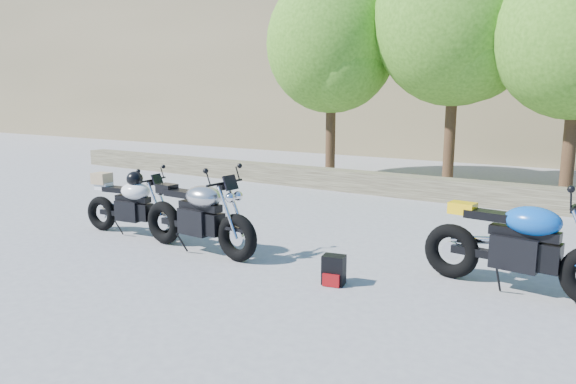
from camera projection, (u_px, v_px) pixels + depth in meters
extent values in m
plane|color=gray|center=(240.00, 249.00, 7.71)|extent=(90.00, 90.00, 0.00)
cube|color=#484130|center=(387.00, 184.00, 12.16)|extent=(22.00, 0.55, 0.50)
cylinder|color=#382314|center=(331.00, 125.00, 14.70)|extent=(0.28, 0.28, 3.02)
sphere|color=#366C18|center=(332.00, 43.00, 14.30)|extent=(3.67, 3.67, 3.67)
sphere|color=#366C18|center=(342.00, 66.00, 13.90)|extent=(2.38, 2.38, 2.38)
cylinder|color=#382314|center=(450.00, 121.00, 13.18)|extent=(0.28, 0.28, 3.36)
sphere|color=#366C18|center=(456.00, 19.00, 12.74)|extent=(4.08, 4.08, 4.08)
sphere|color=#366C18|center=(472.00, 47.00, 12.35)|extent=(2.64, 2.64, 2.64)
cylinder|color=#382314|center=(570.00, 136.00, 11.19)|extent=(0.28, 0.28, 2.91)
torus|color=black|center=(237.00, 238.00, 7.09)|extent=(0.68, 0.19, 0.68)
torus|color=black|center=(164.00, 223.00, 7.97)|extent=(0.68, 0.19, 0.68)
cylinder|color=silver|center=(237.00, 238.00, 7.09)|extent=(0.23, 0.05, 0.23)
cylinder|color=silver|center=(164.00, 223.00, 7.97)|extent=(0.23, 0.05, 0.23)
cube|color=black|center=(197.00, 221.00, 7.52)|extent=(0.52, 0.33, 0.38)
cube|color=black|center=(200.00, 206.00, 7.44)|extent=(0.74, 0.20, 0.11)
ellipsoid|color=#ACADB1|center=(204.00, 197.00, 7.37)|extent=(0.62, 0.43, 0.32)
cube|color=black|center=(181.00, 193.00, 7.64)|extent=(0.54, 0.25, 0.09)
cube|color=black|center=(167.00, 188.00, 7.81)|extent=(0.30, 0.22, 0.14)
cylinder|color=black|center=(225.00, 183.00, 7.08)|extent=(0.06, 0.70, 0.03)
sphere|color=silver|center=(234.00, 197.00, 7.02)|extent=(0.19, 0.19, 0.19)
torus|color=black|center=(164.00, 221.00, 8.23)|extent=(0.61, 0.23, 0.60)
torus|color=black|center=(102.00, 213.00, 8.81)|extent=(0.61, 0.23, 0.60)
cylinder|color=silver|center=(164.00, 221.00, 8.23)|extent=(0.21, 0.07, 0.20)
cylinder|color=silver|center=(102.00, 213.00, 8.81)|extent=(0.21, 0.07, 0.20)
cube|color=black|center=(130.00, 210.00, 8.51)|extent=(0.48, 0.34, 0.33)
cube|color=black|center=(133.00, 199.00, 8.45)|extent=(0.67, 0.24, 0.09)
ellipsoid|color=silver|center=(135.00, 191.00, 8.39)|extent=(0.58, 0.43, 0.28)
cube|color=black|center=(117.00, 189.00, 8.57)|extent=(0.49, 0.27, 0.08)
cube|color=silver|center=(104.00, 186.00, 8.68)|extent=(0.28, 0.22, 0.12)
cylinder|color=black|center=(153.00, 180.00, 8.20)|extent=(0.12, 0.61, 0.03)
sphere|color=silver|center=(161.00, 190.00, 8.16)|extent=(0.17, 0.17, 0.17)
ellipsoid|color=black|center=(135.00, 179.00, 8.36)|extent=(0.30, 0.31, 0.25)
cube|color=#9D815B|center=(102.00, 178.00, 8.68)|extent=(0.31, 0.28, 0.19)
torus|color=black|center=(451.00, 251.00, 6.43)|extent=(0.71, 0.23, 0.69)
cylinder|color=silver|center=(451.00, 251.00, 6.43)|extent=(0.24, 0.06, 0.24)
cube|color=black|center=(516.00, 252.00, 5.94)|extent=(0.55, 0.37, 0.39)
cube|color=black|center=(524.00, 233.00, 5.85)|extent=(0.77, 0.24, 0.11)
ellipsoid|color=#0B4BAE|center=(533.00, 221.00, 5.78)|extent=(0.66, 0.47, 0.33)
cube|color=black|center=(489.00, 215.00, 6.07)|extent=(0.56, 0.28, 0.10)
cube|color=yellow|center=(463.00, 208.00, 6.27)|extent=(0.32, 0.24, 0.14)
cube|color=black|center=(334.00, 270.00, 6.22)|extent=(0.30, 0.24, 0.36)
cube|color=maroon|center=(331.00, 281.00, 6.14)|extent=(0.21, 0.08, 0.15)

